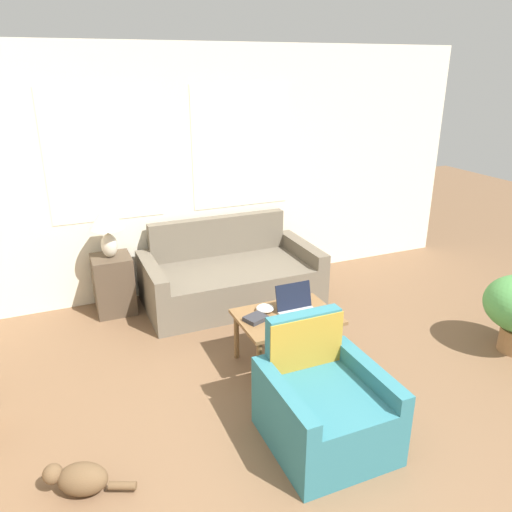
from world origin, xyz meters
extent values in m
cube|color=silver|center=(0.00, 3.43, 1.30)|extent=(6.78, 0.05, 2.60)
cube|color=white|center=(-0.81, 3.41, 1.55)|extent=(1.10, 0.01, 1.30)
cube|color=white|center=(0.64, 3.41, 1.55)|extent=(1.10, 0.01, 1.30)
cube|color=#665B4C|center=(0.31, 2.87, 0.20)|extent=(1.54, 0.95, 0.40)
cube|color=#665B4C|center=(0.31, 3.29, 0.42)|extent=(1.54, 0.12, 0.83)
cube|color=#665B4C|center=(-0.53, 2.87, 0.28)|extent=(0.14, 0.95, 0.55)
cube|color=#665B4C|center=(1.15, 2.87, 0.28)|extent=(0.14, 0.95, 0.55)
cube|color=#2D6B75|center=(0.12, 0.62, 0.20)|extent=(0.54, 0.79, 0.41)
cube|color=#2D6B75|center=(0.12, 0.96, 0.41)|extent=(0.54, 0.10, 0.81)
cube|color=#2D6B75|center=(-0.20, 0.62, 0.26)|extent=(0.10, 0.79, 0.53)
cube|color=#2D6B75|center=(0.44, 0.62, 0.26)|extent=(0.10, 0.79, 0.53)
cube|color=#A87F28|center=(0.12, 0.91, 0.50)|extent=(0.55, 0.01, 0.58)
cube|color=#4C3D2D|center=(-0.87, 3.14, 0.30)|extent=(0.38, 0.38, 0.60)
ellipsoid|color=beige|center=(-0.87, 3.14, 0.72)|extent=(0.16, 0.16, 0.24)
cylinder|color=tan|center=(-0.87, 3.14, 0.87)|extent=(0.02, 0.02, 0.06)
cone|color=white|center=(-0.87, 3.14, 1.02)|extent=(0.33, 0.33, 0.24)
cube|color=brown|center=(0.31, 1.58, 0.44)|extent=(0.81, 0.59, 0.03)
cylinder|color=brown|center=(-0.04, 1.34, 0.21)|extent=(0.04, 0.04, 0.42)
cylinder|color=brown|center=(0.66, 1.34, 0.21)|extent=(0.04, 0.04, 0.42)
cylinder|color=brown|center=(-0.04, 1.83, 0.21)|extent=(0.04, 0.04, 0.42)
cylinder|color=brown|center=(0.66, 1.83, 0.21)|extent=(0.04, 0.04, 0.42)
cube|color=#B7B7BC|center=(0.40, 1.52, 0.46)|extent=(0.32, 0.22, 0.02)
cube|color=black|center=(0.40, 1.66, 0.58)|extent=(0.32, 0.07, 0.22)
cylinder|color=gold|center=(0.14, 1.41, 0.49)|extent=(0.09, 0.09, 0.07)
ellipsoid|color=white|center=(0.17, 1.72, 0.48)|extent=(0.15, 0.15, 0.05)
cube|color=#2D2D33|center=(0.04, 1.60, 0.47)|extent=(0.21, 0.19, 0.04)
ellipsoid|color=brown|center=(-1.41, 0.82, 0.10)|extent=(0.35, 0.30, 0.19)
sphere|color=brown|center=(-1.56, 0.89, 0.13)|extent=(0.12, 0.12, 0.12)
cylinder|color=brown|center=(-1.20, 0.72, 0.05)|extent=(0.17, 0.11, 0.05)
camera|label=1|loc=(-1.36, -1.67, 2.38)|focal=35.00mm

